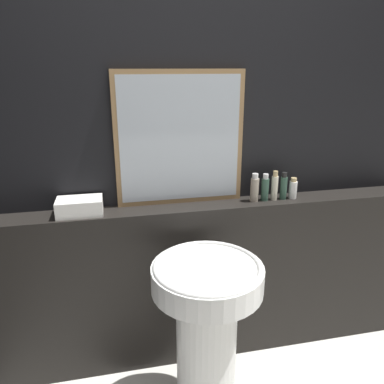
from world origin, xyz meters
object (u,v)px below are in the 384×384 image
(shampoo_bottle, at_px, (255,188))
(hand_soap_bottle, at_px, (293,189))
(towel_stack, at_px, (80,207))
(conditioner_bottle, at_px, (265,188))
(mirror, at_px, (180,139))
(lotion_bottle, at_px, (275,187))
(pedestal_sink, at_px, (207,325))
(body_wash_bottle, at_px, (284,187))

(shampoo_bottle, xyz_separation_m, hand_soap_bottle, (0.23, -0.00, -0.02))
(towel_stack, distance_m, conditioner_bottle, 1.00)
(mirror, bearing_deg, conditioner_bottle, -8.35)
(shampoo_bottle, bearing_deg, towel_stack, -180.00)
(mirror, xyz_separation_m, hand_soap_bottle, (0.64, -0.07, -0.30))
(lotion_bottle, height_order, hand_soap_bottle, lotion_bottle)
(mirror, xyz_separation_m, lotion_bottle, (0.52, -0.07, -0.28))
(pedestal_sink, bearing_deg, conditioner_bottle, 43.95)
(conditioner_bottle, xyz_separation_m, body_wash_bottle, (0.11, 0.00, 0.00))
(mirror, bearing_deg, pedestal_sink, -86.34)
(shampoo_bottle, bearing_deg, body_wash_bottle, -0.00)
(pedestal_sink, distance_m, hand_soap_bottle, 0.90)
(conditioner_bottle, distance_m, lotion_bottle, 0.06)
(mirror, height_order, lotion_bottle, mirror)
(pedestal_sink, relative_size, hand_soap_bottle, 7.00)
(towel_stack, relative_size, body_wash_bottle, 1.46)
(mirror, xyz_separation_m, conditioner_bottle, (0.47, -0.07, -0.28))
(body_wash_bottle, bearing_deg, shampoo_bottle, 180.00)
(towel_stack, bearing_deg, lotion_bottle, 0.00)
(pedestal_sink, bearing_deg, towel_stack, 143.35)
(conditioner_bottle, xyz_separation_m, lotion_bottle, (0.06, 0.00, 0.01))
(conditioner_bottle, height_order, lotion_bottle, lotion_bottle)
(mirror, xyz_separation_m, body_wash_bottle, (0.58, -0.07, -0.28))
(mirror, distance_m, lotion_bottle, 0.60)
(towel_stack, height_order, shampoo_bottle, shampoo_bottle)
(mirror, distance_m, conditioner_bottle, 0.55)
(body_wash_bottle, bearing_deg, pedestal_sink, -142.51)
(mirror, bearing_deg, lotion_bottle, -7.45)
(conditioner_bottle, distance_m, body_wash_bottle, 0.11)
(towel_stack, relative_size, hand_soap_bottle, 1.88)
(pedestal_sink, height_order, conditioner_bottle, conditioner_bottle)
(shampoo_bottle, relative_size, body_wash_bottle, 1.02)
(lotion_bottle, xyz_separation_m, body_wash_bottle, (0.06, 0.00, -0.01))
(mirror, distance_m, towel_stack, 0.62)
(lotion_bottle, xyz_separation_m, hand_soap_bottle, (0.11, 0.00, -0.02))
(lotion_bottle, bearing_deg, towel_stack, 180.00)
(hand_soap_bottle, bearing_deg, shampoo_bottle, 180.00)
(shampoo_bottle, height_order, hand_soap_bottle, shampoo_bottle)
(lotion_bottle, bearing_deg, shampoo_bottle, 180.00)
(pedestal_sink, xyz_separation_m, body_wash_bottle, (0.55, 0.42, 0.52))
(towel_stack, relative_size, conditioner_bottle, 1.48)
(pedestal_sink, relative_size, shampoo_bottle, 5.31)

